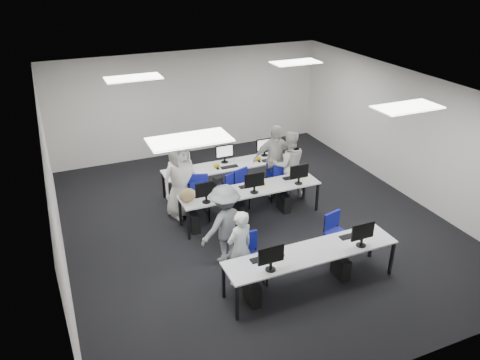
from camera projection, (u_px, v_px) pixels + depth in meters
name	position (u px, v px, depth m)	size (l,w,h in m)	color
room	(255.00, 160.00, 9.80)	(9.00, 9.02, 3.00)	black
ceiling_panels	(256.00, 91.00, 9.15)	(5.20, 4.60, 0.02)	white
desk_front	(312.00, 254.00, 8.18)	(3.20, 0.70, 0.73)	silver
desk_mid	(251.00, 191.00, 10.33)	(3.20, 0.70, 0.73)	silver
desk_back	(227.00, 167.00, 11.49)	(3.20, 0.70, 0.73)	silver
equipment_front	(302.00, 272.00, 8.24)	(2.51, 0.41, 1.19)	#0D57A9
equipment_mid	(243.00, 206.00, 10.39)	(2.91, 0.41, 1.19)	white
equipment_back	(234.00, 177.00, 11.71)	(2.91, 0.41, 1.19)	white
chair_0	(251.00, 268.00, 8.44)	(0.48, 0.52, 0.94)	navy
chair_1	(337.00, 242.00, 9.26)	(0.52, 0.55, 0.86)	navy
chair_2	(199.00, 205.00, 10.52)	(0.61, 0.64, 0.98)	navy
chair_3	(237.00, 198.00, 10.90)	(0.53, 0.56, 0.85)	navy
chair_4	(276.00, 188.00, 11.38)	(0.48, 0.51, 0.86)	navy
chair_5	(196.00, 201.00, 10.80)	(0.41, 0.45, 0.84)	navy
chair_6	(235.00, 189.00, 11.27)	(0.57, 0.59, 0.89)	navy
chair_7	(278.00, 184.00, 11.55)	(0.49, 0.52, 0.87)	navy
handbag	(188.00, 195.00, 9.73)	(0.37, 0.23, 0.30)	#937F4C
student_0	(240.00, 248.00, 8.22)	(0.54, 0.36, 1.49)	beige
student_1	(289.00, 165.00, 11.21)	(0.82, 0.64, 1.69)	beige
student_2	(180.00, 179.00, 10.35)	(0.89, 0.58, 1.82)	beige
student_3	(275.00, 161.00, 11.29)	(1.05, 0.44, 1.80)	beige
photographer	(225.00, 224.00, 8.82)	(1.05, 0.60, 1.62)	slate
dslr_camera	(218.00, 180.00, 8.57)	(0.14, 0.18, 0.10)	black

